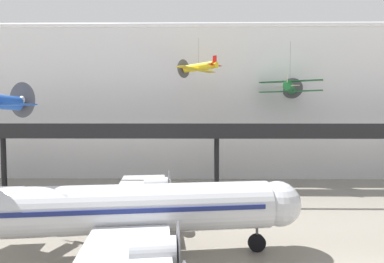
{
  "coord_description": "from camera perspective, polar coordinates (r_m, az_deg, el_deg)",
  "views": [
    {
      "loc": [
        -2.92,
        -14.49,
        10.11
      ],
      "look_at": [
        -3.26,
        11.3,
        8.74
      ],
      "focal_mm": 28.0,
      "sensor_mm": 36.0,
      "label": 1
    }
  ],
  "objects": [
    {
      "name": "hangar_back_wall",
      "position": [
        49.06,
        4.18,
        5.4
      ],
      "size": [
        140.0,
        3.0,
        24.29
      ],
      "color": "white",
      "rests_on": "ground"
    },
    {
      "name": "suspended_plane_yellow_lowwing",
      "position": [
        42.48,
        1.27,
        12.13
      ],
      "size": [
        6.22,
        6.59,
        5.28
      ],
      "rotation": [
        0.0,
        0.0,
        2.47
      ],
      "color": "yellow"
    },
    {
      "name": "suspended_plane_green_biplane",
      "position": [
        46.18,
        18.13,
        7.98
      ],
      "size": [
        8.7,
        7.57,
        8.03
      ],
      "rotation": [
        0.0,
        0.0,
        1.16
      ],
      "color": "#1E6B33"
    },
    {
      "name": "mezzanine_walkway",
      "position": [
        41.04,
        4.83,
        -0.69
      ],
      "size": [
        110.0,
        3.2,
        9.08
      ],
      "color": "black",
      "rests_on": "ground"
    },
    {
      "name": "airliner_silver_main",
      "position": [
        22.28,
        -13.28,
        -14.26
      ],
      "size": [
        26.67,
        30.52,
        10.05
      ],
      "rotation": [
        0.0,
        0.0,
        0.12
      ],
      "color": "silver",
      "rests_on": "ground"
    },
    {
      "name": "ceiling_truss_beam",
      "position": [
        38.8,
        5.34,
        19.57
      ],
      "size": [
        120.0,
        0.6,
        0.6
      ],
      "color": "silver"
    }
  ]
}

